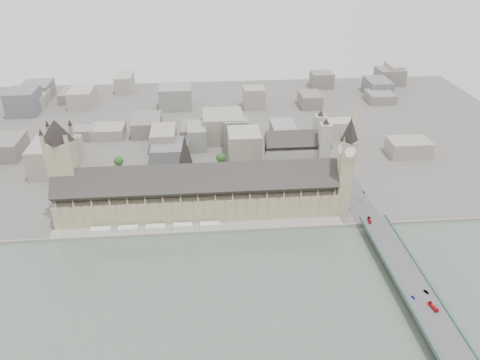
{
  "coord_description": "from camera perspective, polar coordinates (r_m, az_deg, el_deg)",
  "views": [
    {
      "loc": [
        7.45,
        -367.62,
        251.21
      ],
      "look_at": [
        42.32,
        42.23,
        23.05
      ],
      "focal_mm": 35.0,
      "sensor_mm": 36.0,
      "label": 1
    }
  ],
  "objects": [
    {
      "name": "ground",
      "position": [
        445.32,
        -4.99,
        -5.45
      ],
      "size": [
        900.0,
        900.0,
        0.0
      ],
      "primitive_type": "plane",
      "color": "#595651",
      "rests_on": "ground"
    },
    {
      "name": "elizabeth_tower",
      "position": [
        442.08,
        12.85,
        2.34
      ],
      "size": [
        17.0,
        17.0,
        107.5
      ],
      "color": "gray",
      "rests_on": "ground"
    },
    {
      "name": "westminster_abbey",
      "position": [
        525.23,
        7.0,
        3.29
      ],
      "size": [
        68.0,
        36.0,
        64.0
      ],
      "color": "#9F9C8F",
      "rests_on": "ground"
    },
    {
      "name": "victoria_tower",
      "position": [
        458.38,
        -20.75,
        1.69
      ],
      "size": [
        30.0,
        30.0,
        100.0
      ],
      "color": "gray",
      "rests_on": "ground"
    },
    {
      "name": "terrace_tents",
      "position": [
        439.79,
        -10.25,
        -5.72
      ],
      "size": [
        118.0,
        7.0,
        4.0
      ],
      "color": "silver",
      "rests_on": "river_terrace"
    },
    {
      "name": "river_terrace",
      "position": [
        438.58,
        -4.99,
        -5.9
      ],
      "size": [
        270.0,
        15.0,
        2.0
      ],
      "primitive_type": "cube",
      "color": "gray",
      "rests_on": "ground"
    },
    {
      "name": "central_tower",
      "position": [
        438.87,
        -6.65,
        2.68
      ],
      "size": [
        13.0,
        13.0,
        48.0
      ],
      "color": "gray",
      "rests_on": "ground"
    },
    {
      "name": "bridge_parapets",
      "position": [
        370.39,
        21.9,
        -14.06
      ],
      "size": [
        25.0,
        235.0,
        1.15
      ],
      "primitive_type": null,
      "color": "#325B48",
      "rests_on": "westminster_bridge"
    },
    {
      "name": "car_approach",
      "position": [
        489.39,
        14.86,
        -1.46
      ],
      "size": [
        2.27,
        4.92,
        1.39
      ],
      "primitive_type": "imported",
      "rotation": [
        0.0,
        0.0,
        -0.07
      ],
      "color": "gray",
      "rests_on": "westminster_bridge"
    },
    {
      "name": "westminster_bridge",
      "position": [
        403.62,
        19.16,
        -10.49
      ],
      "size": [
        25.0,
        325.0,
        10.25
      ],
      "primitive_type": "cube",
      "color": "#474749",
      "rests_on": "ground"
    },
    {
      "name": "red_bus_south",
      "position": [
        369.99,
        22.49,
        -14.09
      ],
      "size": [
        4.27,
        9.99,
        2.71
      ],
      "primitive_type": "imported",
      "rotation": [
        0.0,
        0.0,
        0.21
      ],
      "color": "red",
      "rests_on": "westminster_bridge"
    },
    {
      "name": "car_blue",
      "position": [
        373.64,
        20.37,
        -13.26
      ],
      "size": [
        2.56,
        3.96,
        1.26
      ],
      "primitive_type": "imported",
      "rotation": [
        0.0,
        0.0,
        0.32
      ],
      "color": "#17319A",
      "rests_on": "westminster_bridge"
    },
    {
      "name": "park_trees",
      "position": [
        492.51,
        -6.25,
        -0.83
      ],
      "size": [
        110.0,
        30.0,
        15.0
      ],
      "primitive_type": null,
      "color": "#244D1B",
      "rests_on": "ground"
    },
    {
      "name": "palace_of_westminster",
      "position": [
        449.77,
        -5.14,
        -1.65
      ],
      "size": [
        265.0,
        40.73,
        55.44
      ],
      "color": "gray",
      "rests_on": "ground"
    },
    {
      "name": "city_skyline_inland",
      "position": [
        655.2,
        -5.25,
        8.14
      ],
      "size": [
        720.0,
        360.0,
        38.0
      ],
      "primitive_type": null,
      "color": "gray",
      "rests_on": "ground"
    },
    {
      "name": "red_bus_north",
      "position": [
        445.71,
        15.5,
        -4.71
      ],
      "size": [
        3.8,
        9.63,
        2.62
      ],
      "primitive_type": "imported",
      "rotation": [
        0.0,
        0.0,
        -0.17
      ],
      "color": "red",
      "rests_on": "westminster_bridge"
    },
    {
      "name": "embankment_wall",
      "position": [
        432.15,
        -4.99,
        -6.41
      ],
      "size": [
        600.0,
        1.5,
        3.0
      ],
      "primitive_type": "cube",
      "color": "gray",
      "rests_on": "ground"
    },
    {
      "name": "car_silver",
      "position": [
        381.56,
        21.74,
        -12.55
      ],
      "size": [
        3.03,
        4.35,
        1.36
      ],
      "primitive_type": "imported",
      "rotation": [
        0.0,
        0.0,
        0.43
      ],
      "color": "gray",
      "rests_on": "westminster_bridge"
    }
  ]
}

